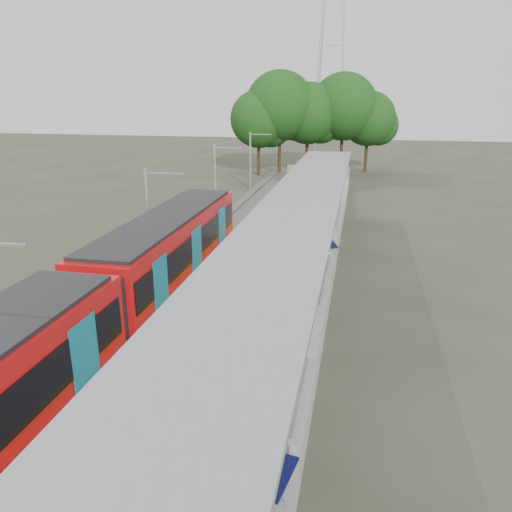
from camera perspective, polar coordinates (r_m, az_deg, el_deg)
The scene contains 15 objects.
trackbed at distance 26.64m, azimuth -7.40°, elevation -1.24°, with size 3.00×70.00×0.24m, color #59544C.
platform at distance 25.45m, azimuth 2.20°, elevation -1.12°, with size 6.00×50.00×1.00m, color gray.
tactile_strip at distance 25.80m, azimuth -3.37°, elevation 0.33°, with size 0.60×50.00×0.02m, color gold.
end_fence at distance 49.35m, azimuth 7.12°, elevation 9.54°, with size 6.00×0.10×1.20m, color #9EA0A5.
train at distance 17.41m, azimuth -18.41°, elevation -6.01°, with size 2.74×27.60×3.62m.
canopy at distance 20.57m, azimuth 4.98°, elevation 4.87°, with size 3.27×38.00×3.66m.
pylon at distance 77.51m, azimuth 8.82°, elevation 25.48°, with size 8.00×4.00×38.00m, color #9EA0A5, non-canonical shape.
tree_cluster at distance 57.98m, azimuth 6.37°, elevation 16.12°, with size 17.96×11.04×11.32m.
catenary_masts at distance 25.57m, azimuth -12.02°, elevation 4.21°, with size 2.08×48.16×5.40m.
bench_near at distance 11.16m, azimuth 2.31°, elevation -23.55°, with size 0.66×1.41×0.93m.
bench_mid at distance 24.17m, azimuth 7.03°, elevation 0.45°, with size 0.74×1.73×1.14m.
bench_far at distance 26.14m, azimuth 8.38°, elevation 1.58°, with size 0.87×1.53×1.00m.
info_pillar_near at distance 17.29m, azimuth 1.92°, elevation -6.23°, with size 0.40×0.40×1.77m.
info_pillar_far at distance 22.08m, azimuth 3.46°, elevation -0.47°, with size 0.45×0.45×1.99m.
litter_bin at distance 15.94m, azimuth 4.38°, elevation -9.64°, with size 0.48×0.48×0.98m, color #9EA0A5.
Camera 1 is at (3.90, -3.70, 8.92)m, focal length 35.00 mm.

